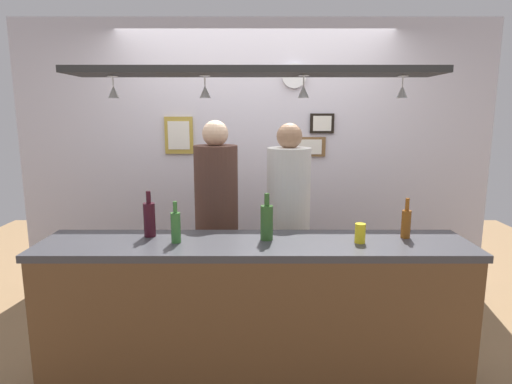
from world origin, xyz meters
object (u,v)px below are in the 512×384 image
Objects in this scene: picture_frame_caricature at (180,135)px; person_middle_white_patterned_shirt at (289,209)px; bottle_champagne_green at (268,222)px; wall_clock at (295,76)px; bottle_wine_dark_red at (150,219)px; person_left_brown_shirt at (218,207)px; picture_frame_lower_pair at (310,147)px; drink_can at (361,233)px; bottle_beer_green_import at (177,226)px; bottle_beer_amber_tall at (407,223)px; picture_frame_upper_small at (323,123)px.

person_middle_white_patterned_shirt is at bearing -35.38° from picture_frame_caricature.
bottle_champagne_green is 1.36× the size of wall_clock.
person_middle_white_patterned_shirt is 5.63× the size of bottle_champagne_green.
person_left_brown_shirt is at bearing 57.56° from bottle_wine_dark_red.
picture_frame_caricature is 1.13× the size of picture_frame_lower_pair.
drink_can is at bearing -84.00° from picture_frame_lower_pair.
bottle_champagne_green is at bearing 6.30° from bottle_beer_green_import.
person_left_brown_shirt is at bearing 119.36° from bottle_champagne_green.
bottle_beer_amber_tall is at bearing -70.38° from picture_frame_lower_pair.
picture_frame_caricature is (-0.40, 0.69, 0.53)m from person_left_brown_shirt.
picture_frame_upper_small is at bearing 105.15° from bottle_beer_amber_tall.
picture_frame_upper_small is (0.54, 1.36, 0.58)m from bottle_champagne_green.
bottle_champagne_green reaches higher than drink_can.
bottle_champagne_green is 1.15× the size of bottle_beer_green_import.
person_left_brown_shirt is 0.57m from person_middle_white_patterned_shirt.
bottle_beer_green_import is 0.87× the size of bottle_wine_dark_red.
person_left_brown_shirt is 1.43m from bottle_beer_amber_tall.
bottle_beer_green_import is 1.94m from wall_clock.
bottle_wine_dark_red is (-0.38, -0.60, 0.06)m from person_left_brown_shirt.
person_left_brown_shirt is 0.78m from bottle_champagne_green.
bottle_champagne_green is 1.15× the size of bottle_beer_amber_tall.
bottle_champagne_green is at bearing -107.36° from picture_frame_lower_pair.
drink_can is at bearing -46.50° from picture_frame_caricature.
picture_frame_lower_pair reaches higher than bottle_beer_amber_tall.
picture_frame_lower_pair is at bearing 72.64° from bottle_champagne_green.
bottle_wine_dark_red is (-0.95, -0.60, 0.07)m from person_middle_white_patterned_shirt.
drink_can is 2.04m from picture_frame_caricature.
bottle_wine_dark_red is 1.79m from picture_frame_lower_pair.
bottle_champagne_green is 1.00× the size of bottle_wine_dark_red.
picture_frame_upper_small is at bearing 36.80° from person_left_brown_shirt.
bottle_beer_amber_tall is at bearing -64.71° from wall_clock.
picture_frame_lower_pair is 0.66m from wall_clock.
wall_clock is (-0.62, 1.31, 1.02)m from bottle_beer_amber_tall.
wall_clock reaches higher than person_left_brown_shirt.
person_left_brown_shirt is 0.76m from bottle_beer_green_import.
bottle_wine_dark_red is at bearing 178.85° from bottle_beer_amber_tall.
bottle_champagne_green is 0.90m from bottle_beer_amber_tall.
bottle_wine_dark_red reaches higher than bottle_beer_amber_tall.
picture_frame_lower_pair is (0.24, 0.69, 0.43)m from person_middle_white_patterned_shirt.
picture_frame_lower_pair is at bearing 47.31° from bottle_wine_dark_red.
drink_can is (0.39, -0.74, 0.01)m from person_middle_white_patterned_shirt.
person_left_brown_shirt reaches higher than bottle_champagne_green.
person_left_brown_shirt reaches higher than picture_frame_lower_pair.
wall_clock is (-0.15, -0.01, 0.64)m from picture_frame_lower_pair.
person_left_brown_shirt is at bearing 153.66° from bottle_beer_amber_tall.
bottle_beer_amber_tall is (1.46, 0.11, -0.00)m from bottle_beer_green_import.
bottle_wine_dark_red reaches higher than drink_can.
bottle_wine_dark_red is at bearing 173.87° from drink_can.
bottle_beer_green_import is at bearing -81.38° from picture_frame_caricature.
bottle_beer_green_import is 1.78m from picture_frame_lower_pair.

